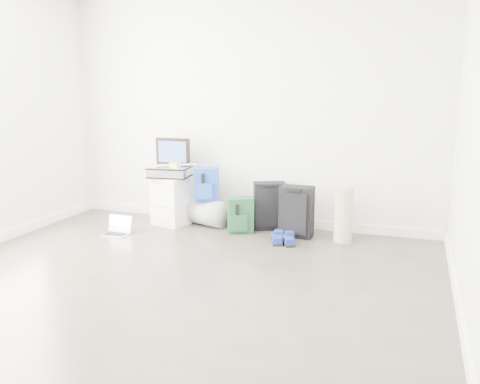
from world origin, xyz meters
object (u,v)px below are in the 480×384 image
at_px(briefcase, 170,172).
at_px(large_suitcase, 269,206).
at_px(carry_on, 296,212).
at_px(duffel_bag, 208,212).
at_px(laptop, 117,230).
at_px(boxes_stack, 170,201).

distance_m(briefcase, large_suitcase, 1.24).
bearing_deg(briefcase, carry_on, -6.40).
height_order(duffel_bag, large_suitcase, large_suitcase).
bearing_deg(laptop, duffel_bag, 40.55).
bearing_deg(duffel_bag, boxes_stack, -147.78).
distance_m(briefcase, carry_on, 1.57).
bearing_deg(carry_on, boxes_stack, -179.33).
height_order(briefcase, duffel_bag, briefcase).
bearing_deg(laptop, briefcase, 57.32).
distance_m(boxes_stack, briefcase, 0.35).
distance_m(large_suitcase, carry_on, 0.42).
relative_size(boxes_stack, duffel_bag, 1.14).
xyz_separation_m(duffel_bag, laptop, (-0.81, -0.68, -0.11)).
relative_size(boxes_stack, laptop, 2.00).
height_order(large_suitcase, laptop, large_suitcase).
bearing_deg(briefcase, laptop, -129.32).
bearing_deg(laptop, carry_on, 17.07).
relative_size(large_suitcase, laptop, 1.91).
relative_size(briefcase, carry_on, 0.81).
bearing_deg(large_suitcase, laptop, -176.59).
relative_size(carry_on, laptop, 1.96).
height_order(briefcase, carry_on, briefcase).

